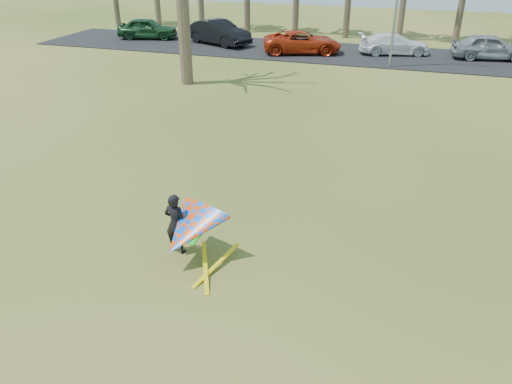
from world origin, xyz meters
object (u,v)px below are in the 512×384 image
(car_0, at_px, (148,28))
(car_2, at_px, (302,42))
(car_1, at_px, (219,32))
(car_4, at_px, (490,47))
(car_3, at_px, (394,44))
(kite_flyer, at_px, (187,229))

(car_0, bearing_deg, car_2, -111.08)
(car_1, xyz_separation_m, car_4, (18.01, 0.61, -0.06))
(car_0, height_order, car_1, car_1)
(car_3, bearing_deg, car_0, 74.33)
(car_3, distance_m, car_4, 5.81)
(car_4, relative_size, kite_flyer, 1.89)
(car_1, bearing_deg, kite_flyer, -136.11)
(car_1, xyz_separation_m, car_3, (12.21, 0.37, -0.18))
(car_0, height_order, car_2, car_0)
(car_1, height_order, car_3, car_1)
(car_2, relative_size, car_3, 1.14)
(car_2, distance_m, car_4, 11.76)
(kite_flyer, bearing_deg, car_3, 83.11)
(car_4, bearing_deg, kite_flyer, 152.66)
(car_0, height_order, car_3, car_0)
(car_0, distance_m, kite_flyer, 29.67)
(car_3, relative_size, car_4, 1.00)
(car_3, xyz_separation_m, kite_flyer, (-3.08, -25.53, 0.13))
(car_1, relative_size, car_4, 1.12)
(car_2, bearing_deg, kite_flyer, 168.47)
(car_1, relative_size, car_3, 1.12)
(car_2, bearing_deg, car_3, -93.41)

